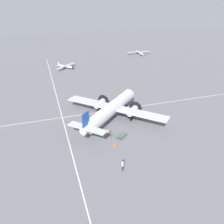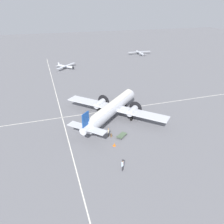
% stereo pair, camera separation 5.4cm
% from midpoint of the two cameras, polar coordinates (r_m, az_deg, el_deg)
% --- Properties ---
extents(ground_plane, '(300.00, 300.00, 0.00)m').
position_cam_midpoint_polar(ground_plane, '(44.91, 0.03, -1.78)').
color(ground_plane, slate).
extents(apron_line_eastwest, '(120.00, 0.16, 0.01)m').
position_cam_midpoint_polar(apron_line_eastwest, '(43.26, -12.25, -3.63)').
color(apron_line_eastwest, silver).
rests_on(apron_line_eastwest, ground_plane).
extents(apron_line_northsouth, '(0.16, 120.00, 0.01)m').
position_cam_midpoint_polar(apron_line_northsouth, '(48.10, -1.37, 0.25)').
color(apron_line_northsouth, silver).
rests_on(apron_line_northsouth, ground_plane).
extents(airliner_main, '(19.26, 19.19, 5.47)m').
position_cam_midpoint_polar(airliner_main, '(44.10, 0.26, 1.20)').
color(airliner_main, silver).
rests_on(airliner_main, ground_plane).
extents(crew_foreground, '(0.44, 0.51, 1.86)m').
position_cam_midpoint_polar(crew_foreground, '(31.42, 2.89, -13.41)').
color(crew_foreground, '#2D2D33').
rests_on(crew_foreground, ground_plane).
extents(passenger_boarding, '(0.53, 0.30, 1.63)m').
position_cam_midpoint_polar(passenger_boarding, '(38.74, -0.88, -5.08)').
color(passenger_boarding, '#473D2D').
rests_on(passenger_boarding, ground_plane).
extents(suitcase_near_door, '(0.35, 0.19, 0.64)m').
position_cam_midpoint_polar(suitcase_near_door, '(38.94, -0.17, -6.11)').
color(suitcase_near_door, brown).
rests_on(suitcase_near_door, ground_plane).
extents(baggage_cart, '(2.24, 2.38, 0.56)m').
position_cam_midpoint_polar(baggage_cart, '(39.04, 2.59, -6.09)').
color(baggage_cart, '#4C6047').
rests_on(baggage_cart, ground_plane).
extents(light_aircraft_distant, '(8.09, 10.93, 2.08)m').
position_cam_midpoint_polar(light_aircraft_distant, '(104.93, 7.22, 15.15)').
color(light_aircraft_distant, '#B7BCC6').
rests_on(light_aircraft_distant, ground_plane).
extents(light_aircraft_taxiing, '(7.43, 7.57, 1.87)m').
position_cam_midpoint_polar(light_aircraft_taxiing, '(82.25, -11.89, 11.58)').
color(light_aircraft_taxiing, '#B7BCC6').
rests_on(light_aircraft_taxiing, ground_plane).
extents(traffic_cone, '(0.44, 0.44, 0.58)m').
position_cam_midpoint_polar(traffic_cone, '(36.68, 0.66, -8.48)').
color(traffic_cone, orange).
rests_on(traffic_cone, ground_plane).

